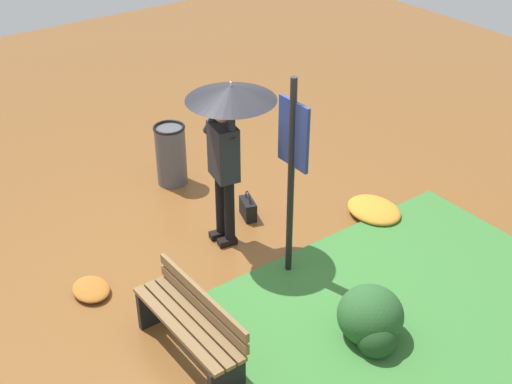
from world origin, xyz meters
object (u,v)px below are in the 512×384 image
at_px(info_sign_post, 292,157).
at_px(park_bench, 191,325).
at_px(trash_bin, 171,155).
at_px(handbag, 248,208).
at_px(person_with_umbrella, 228,123).

distance_m(info_sign_post, park_bench, 1.92).
distance_m(park_bench, trash_bin, 3.29).
bearing_deg(handbag, person_with_umbrella, -56.66).
xyz_separation_m(person_with_umbrella, handbag, (-0.32, 0.48, -1.42)).
xyz_separation_m(info_sign_post, trash_bin, (-2.44, -0.05, -1.03)).
bearing_deg(info_sign_post, trash_bin, -178.77).
relative_size(handbag, trash_bin, 0.44).
xyz_separation_m(person_with_umbrella, info_sign_post, (0.84, 0.21, -0.11)).
distance_m(info_sign_post, trash_bin, 2.65).
bearing_deg(trash_bin, person_with_umbrella, -5.63).
bearing_deg(park_bench, info_sign_post, 107.50).
bearing_deg(handbag, trash_bin, -165.95).
xyz_separation_m(park_bench, trash_bin, (-2.93, 1.49, 0.02)).
height_order(person_with_umbrella, trash_bin, person_with_umbrella).
height_order(park_bench, trash_bin, trash_bin).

